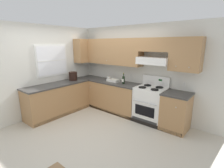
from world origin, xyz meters
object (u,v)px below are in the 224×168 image
(wine_bottle, at_px, (123,79))
(paper_towel_roll, at_px, (109,78))
(stove, at_px, (150,104))
(bucket, at_px, (73,76))
(bowl, at_px, (113,81))

(wine_bottle, bearing_deg, paper_towel_roll, 169.43)
(stove, xyz_separation_m, wine_bottle, (-0.86, -0.02, 0.56))
(paper_towel_roll, bearing_deg, bucket, -138.01)
(paper_towel_roll, bearing_deg, bowl, -20.41)
(stove, xyz_separation_m, bowl, (-1.25, 0.01, 0.46))
(paper_towel_roll, bearing_deg, wine_bottle, -10.57)
(wine_bottle, relative_size, bowl, 0.88)
(bowl, relative_size, bucket, 1.38)
(stove, height_order, bucket, stove)
(bowl, bearing_deg, wine_bottle, -3.98)
(stove, relative_size, wine_bottle, 3.77)
(bucket, height_order, paper_towel_roll, bucket)
(stove, relative_size, bucket, 4.56)
(wine_bottle, height_order, bucket, wine_bottle)
(wine_bottle, xyz_separation_m, bucket, (-1.49, -0.63, 0.01))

